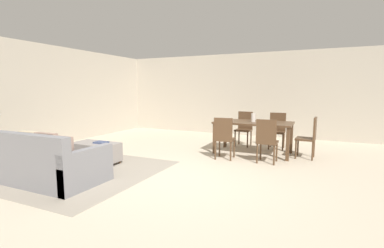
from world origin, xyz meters
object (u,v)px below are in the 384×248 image
at_px(couch, 44,164).
at_px(dining_chair_far_left, 244,126).
at_px(ottoman_table, 96,152).
at_px(dining_chair_near_right, 267,139).
at_px(dining_chair_far_right, 277,128).
at_px(dining_chair_head_east, 310,135).
at_px(dining_table, 253,125).
at_px(book_on_ottoman, 101,142).
at_px(vase_centerpiece, 253,118).
at_px(dining_chair_near_left, 224,136).

bearing_deg(couch, dining_chair_far_left, 62.17).
distance_m(ottoman_table, dining_chair_far_left, 3.90).
relative_size(dining_chair_near_right, dining_chair_far_right, 1.00).
distance_m(dining_chair_near_right, dining_chair_head_east, 1.13).
bearing_deg(dining_chair_near_right, dining_chair_far_left, 118.08).
height_order(dining_table, dining_chair_head_east, dining_chair_head_east).
bearing_deg(book_on_ottoman, vase_centerpiece, 40.69).
distance_m(dining_chair_far_left, vase_centerpiece, 1.03).
bearing_deg(dining_chair_near_right, book_on_ottoman, -154.43).
bearing_deg(dining_table, dining_chair_far_right, 62.46).
relative_size(ottoman_table, dining_chair_far_right, 1.06).
distance_m(dining_chair_far_right, book_on_ottoman, 4.34).
bearing_deg(vase_centerpiece, dining_chair_near_right, -59.60).
bearing_deg(vase_centerpiece, dining_table, 77.76).
distance_m(couch, dining_chair_near_left, 3.47).
relative_size(ottoman_table, book_on_ottoman, 3.74).
height_order(dining_chair_near_right, dining_chair_far_right, same).
bearing_deg(ottoman_table, book_on_ottoman, 11.48).
bearing_deg(dining_table, dining_chair_far_left, 116.61).
bearing_deg(dining_chair_head_east, dining_chair_far_left, 153.29).
distance_m(dining_table, dining_chair_far_left, 0.97).
bearing_deg(dining_chair_head_east, couch, -138.58).
relative_size(dining_chair_near_left, dining_chair_head_east, 1.00).
relative_size(ottoman_table, dining_table, 0.55).
bearing_deg(ottoman_table, dining_chair_near_left, 32.15).
bearing_deg(dining_table, ottoman_table, -140.19).
relative_size(dining_chair_head_east, book_on_ottoman, 3.54).
bearing_deg(dining_table, couch, -128.03).
xyz_separation_m(couch, dining_chair_near_right, (3.16, 2.68, 0.23)).
distance_m(ottoman_table, dining_chair_near_right, 3.53).
bearing_deg(dining_chair_near_right, couch, -139.77).
height_order(dining_chair_far_left, dining_chair_far_right, same).
bearing_deg(couch, dining_chair_near_right, 40.23).
relative_size(dining_table, dining_chair_far_right, 1.92).
bearing_deg(book_on_ottoman, dining_chair_head_east, 30.58).
bearing_deg(dining_chair_near_right, dining_chair_far_right, 90.45).
distance_m(dining_chair_near_right, book_on_ottoman, 3.39).
bearing_deg(vase_centerpiece, ottoman_table, -140.37).
distance_m(dining_chair_near_right, dining_chair_far_right, 1.63).
distance_m(dining_chair_far_right, dining_chair_head_east, 1.15).
height_order(dining_table, book_on_ottoman, dining_table).
bearing_deg(vase_centerpiece, dining_chair_head_east, 1.64).
height_order(dining_table, dining_chair_near_left, dining_chair_near_left).
distance_m(couch, vase_centerpiece, 4.42).
height_order(couch, book_on_ottoman, couch).
relative_size(dining_table, book_on_ottoman, 6.81).
height_order(dining_chair_far_right, vase_centerpiece, vase_centerpiece).
xyz_separation_m(couch, dining_chair_far_left, (2.28, 4.32, 0.23)).
distance_m(dining_chair_near_left, vase_centerpiece, 1.00).
bearing_deg(dining_chair_far_right, dining_chair_near_left, -117.78).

